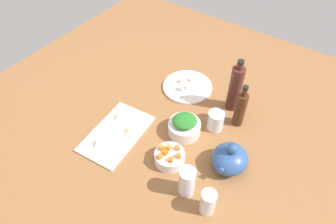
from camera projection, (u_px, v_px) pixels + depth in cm
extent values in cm
cube|color=#915F36|center=(168.00, 121.00, 144.08)|extent=(190.00, 190.00, 3.00)
cube|color=silver|center=(116.00, 134.00, 136.38)|extent=(35.20, 23.17, 1.00)
cylinder|color=white|center=(187.00, 87.00, 157.72)|extent=(25.55, 25.55, 1.20)
cylinder|color=white|center=(184.00, 128.00, 135.39)|extent=(14.48, 14.48, 6.04)
cylinder|color=white|center=(170.00, 157.00, 125.16)|extent=(12.62, 12.62, 5.11)
ellipsoid|color=#2F528D|center=(230.00, 159.00, 121.60)|extent=(15.45, 14.59, 10.17)
sphere|color=#2A5284|center=(232.00, 149.00, 116.62)|extent=(4.33, 4.33, 4.33)
cylinder|color=#2F528D|center=(222.00, 169.00, 116.99)|extent=(5.38, 2.00, 3.93)
cylinder|color=#4B2815|center=(240.00, 110.00, 135.06)|extent=(4.96, 4.96, 17.61)
cylinder|color=#4B2815|center=(244.00, 92.00, 127.22)|extent=(2.23, 2.23, 3.89)
cylinder|color=black|center=(246.00, 88.00, 125.36)|extent=(2.48, 2.48, 1.20)
cylinder|color=#53251F|center=(235.00, 89.00, 140.03)|extent=(6.03, 6.03, 23.62)
cylinder|color=#53251F|center=(240.00, 66.00, 130.29)|extent=(2.71, 2.71, 3.08)
cylinder|color=black|center=(241.00, 62.00, 128.73)|extent=(3.01, 3.01, 1.20)
cylinder|color=white|center=(216.00, 121.00, 136.21)|extent=(7.35, 7.35, 9.28)
cylinder|color=white|center=(208.00, 202.00, 108.20)|extent=(5.75, 5.75, 11.36)
cylinder|color=white|center=(187.00, 182.00, 112.62)|extent=(6.35, 6.35, 13.56)
cube|color=orange|center=(165.00, 152.00, 122.62)|extent=(2.04, 2.04, 1.80)
cube|color=orange|center=(179.00, 156.00, 121.49)|extent=(2.53, 2.53, 1.80)
cube|color=orange|center=(169.00, 147.00, 124.37)|extent=(2.05, 2.05, 1.80)
cube|color=orange|center=(178.00, 148.00, 124.18)|extent=(2.54, 2.54, 1.80)
cube|color=orange|center=(171.00, 160.00, 120.20)|extent=(2.32, 2.32, 1.80)
cube|color=orange|center=(161.00, 148.00, 124.24)|extent=(2.46, 2.46, 1.80)
cube|color=orange|center=(160.00, 157.00, 121.26)|extent=(2.23, 2.23, 1.80)
ellipsoid|color=#297728|center=(185.00, 121.00, 131.84)|extent=(14.82, 14.84, 3.69)
cube|color=silver|center=(181.00, 88.00, 154.34)|extent=(2.37, 2.37, 2.20)
cube|color=white|center=(182.00, 81.00, 158.39)|extent=(3.11, 3.11, 2.20)
cube|color=white|center=(188.00, 87.00, 155.10)|extent=(3.11, 3.11, 2.20)
cube|color=#F6EECB|center=(192.00, 79.00, 159.22)|extent=(3.09, 3.09, 2.20)
pyramid|color=beige|center=(97.00, 142.00, 130.82)|extent=(5.70, 5.77, 2.71)
pyramid|color=beige|center=(130.00, 130.00, 135.61)|extent=(6.53, 6.25, 2.37)
pyramid|color=beige|center=(118.00, 116.00, 141.71)|extent=(5.48, 5.64, 2.13)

